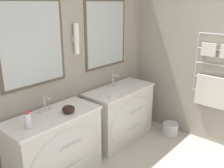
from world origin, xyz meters
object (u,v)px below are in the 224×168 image
object	(u,v)px
vanity_left	(57,147)
vanity_right	(121,114)
amenity_bowl	(69,109)
waste_bin	(170,129)
toiletry_bottle	(28,121)

from	to	relation	value
vanity_left	vanity_right	world-z (taller)	same
vanity_right	amenity_bowl	world-z (taller)	amenity_bowl
vanity_left	waste_bin	world-z (taller)	vanity_left
vanity_right	waste_bin	bearing A→B (deg)	-41.56
toiletry_bottle	amenity_bowl	distance (m)	0.50
toiletry_bottle	waste_bin	world-z (taller)	toiletry_bottle
vanity_left	vanity_right	bearing A→B (deg)	0.00
vanity_left	amenity_bowl	bearing A→B (deg)	-21.70
vanity_left	amenity_bowl	size ratio (longest dim) A/B	7.47
vanity_left	toiletry_bottle	size ratio (longest dim) A/B	5.95
toiletry_bottle	vanity_right	bearing A→B (deg)	1.90
toiletry_bottle	waste_bin	bearing A→B (deg)	-12.54
vanity_left	waste_bin	distance (m)	1.89
waste_bin	amenity_bowl	bearing A→B (deg)	164.14
vanity_left	amenity_bowl	xyz separation A→B (m)	(0.16, -0.06, 0.45)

